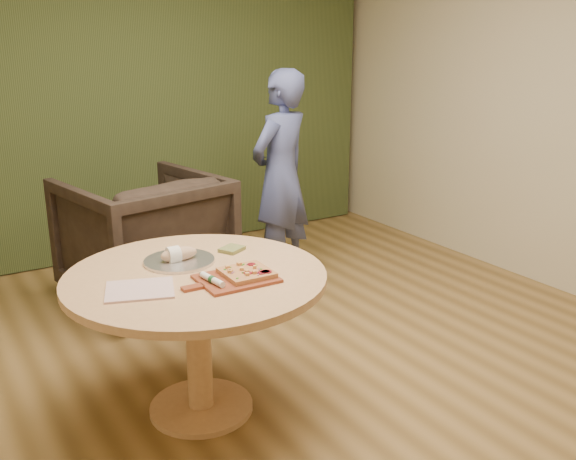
{
  "coord_description": "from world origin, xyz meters",
  "views": [
    {
      "loc": [
        -1.63,
        -2.44,
        1.86
      ],
      "look_at": [
        0.04,
        0.25,
        0.88
      ],
      "focal_mm": 40.0,
      "sensor_mm": 36.0,
      "label": 1
    }
  ],
  "objects_px": {
    "armchair": "(144,232)",
    "pedestal_table": "(197,300)",
    "person_standing": "(281,176)",
    "pizza_paddle": "(234,279)",
    "flatbread_pizza": "(247,272)",
    "cutlery_roll": "(212,279)",
    "serving_tray": "(179,261)",
    "bread_roll": "(177,254)"
  },
  "relations": [
    {
      "from": "serving_tray",
      "to": "bread_roll",
      "type": "bearing_deg",
      "value": -180.0
    },
    {
      "from": "pizza_paddle",
      "to": "bread_roll",
      "type": "relative_size",
      "value": 2.32
    },
    {
      "from": "cutlery_roll",
      "to": "person_standing",
      "type": "relative_size",
      "value": 0.12
    },
    {
      "from": "cutlery_roll",
      "to": "serving_tray",
      "type": "bearing_deg",
      "value": 83.61
    },
    {
      "from": "pizza_paddle",
      "to": "cutlery_roll",
      "type": "distance_m",
      "value": 0.12
    },
    {
      "from": "serving_tray",
      "to": "bread_roll",
      "type": "xyz_separation_m",
      "value": [
        -0.01,
        -0.0,
        0.04
      ]
    },
    {
      "from": "flatbread_pizza",
      "to": "armchair",
      "type": "distance_m",
      "value": 1.76
    },
    {
      "from": "pizza_paddle",
      "to": "person_standing",
      "type": "relative_size",
      "value": 0.28
    },
    {
      "from": "person_standing",
      "to": "serving_tray",
      "type": "bearing_deg",
      "value": 20.97
    },
    {
      "from": "armchair",
      "to": "pedestal_table",
      "type": "bearing_deg",
      "value": 69.11
    },
    {
      "from": "pedestal_table",
      "to": "flatbread_pizza",
      "type": "xyz_separation_m",
      "value": [
        0.18,
        -0.18,
        0.17
      ]
    },
    {
      "from": "pedestal_table",
      "to": "person_standing",
      "type": "distance_m",
      "value": 2.0
    },
    {
      "from": "armchair",
      "to": "person_standing",
      "type": "bearing_deg",
      "value": 163.92
    },
    {
      "from": "pizza_paddle",
      "to": "person_standing",
      "type": "height_order",
      "value": "person_standing"
    },
    {
      "from": "bread_roll",
      "to": "person_standing",
      "type": "bearing_deg",
      "value": 42.53
    },
    {
      "from": "serving_tray",
      "to": "person_standing",
      "type": "distance_m",
      "value": 1.86
    },
    {
      "from": "pizza_paddle",
      "to": "flatbread_pizza",
      "type": "xyz_separation_m",
      "value": [
        0.07,
        0.0,
        0.02
      ]
    },
    {
      "from": "flatbread_pizza",
      "to": "cutlery_roll",
      "type": "relative_size",
      "value": 1.13
    },
    {
      "from": "pedestal_table",
      "to": "serving_tray",
      "type": "distance_m",
      "value": 0.24
    },
    {
      "from": "pedestal_table",
      "to": "armchair",
      "type": "bearing_deg",
      "value": 79.74
    },
    {
      "from": "flatbread_pizza",
      "to": "person_standing",
      "type": "height_order",
      "value": "person_standing"
    },
    {
      "from": "person_standing",
      "to": "pedestal_table",
      "type": "bearing_deg",
      "value": 25.07
    },
    {
      "from": "flatbread_pizza",
      "to": "pedestal_table",
      "type": "bearing_deg",
      "value": 134.98
    },
    {
      "from": "armchair",
      "to": "person_standing",
      "type": "xyz_separation_m",
      "value": [
        1.08,
        -0.1,
        0.3
      ]
    },
    {
      "from": "bread_roll",
      "to": "person_standing",
      "type": "xyz_separation_m",
      "value": [
        1.37,
        1.26,
        0.01
      ]
    },
    {
      "from": "cutlery_roll",
      "to": "armchair",
      "type": "xyz_separation_m",
      "value": [
        0.28,
        1.74,
        -0.27
      ]
    },
    {
      "from": "person_standing",
      "to": "cutlery_roll",
      "type": "bearing_deg",
      "value": 28.54
    },
    {
      "from": "pizza_paddle",
      "to": "flatbread_pizza",
      "type": "relative_size",
      "value": 2.0
    },
    {
      "from": "cutlery_roll",
      "to": "flatbread_pizza",
      "type": "bearing_deg",
      "value": -6.48
    },
    {
      "from": "pedestal_table",
      "to": "pizza_paddle",
      "type": "height_order",
      "value": "pizza_paddle"
    },
    {
      "from": "serving_tray",
      "to": "pedestal_table",
      "type": "bearing_deg",
      "value": -88.71
    },
    {
      "from": "bread_roll",
      "to": "flatbread_pizza",
      "type": "bearing_deg",
      "value": -62.24
    },
    {
      "from": "serving_tray",
      "to": "person_standing",
      "type": "bearing_deg",
      "value": 42.72
    },
    {
      "from": "bread_roll",
      "to": "serving_tray",
      "type": "bearing_deg",
      "value": 0.0
    },
    {
      "from": "pedestal_table",
      "to": "person_standing",
      "type": "xyz_separation_m",
      "value": [
        1.36,
        1.45,
        0.2
      ]
    },
    {
      "from": "serving_tray",
      "to": "armchair",
      "type": "relative_size",
      "value": 0.35
    },
    {
      "from": "bread_roll",
      "to": "armchair",
      "type": "bearing_deg",
      "value": 77.82
    },
    {
      "from": "pizza_paddle",
      "to": "serving_tray",
      "type": "relative_size",
      "value": 1.26
    },
    {
      "from": "cutlery_roll",
      "to": "armchair",
      "type": "bearing_deg",
      "value": 73.53
    },
    {
      "from": "armchair",
      "to": "person_standing",
      "type": "height_order",
      "value": "person_standing"
    },
    {
      "from": "serving_tray",
      "to": "armchair",
      "type": "height_order",
      "value": "armchair"
    },
    {
      "from": "bread_roll",
      "to": "armchair",
      "type": "relative_size",
      "value": 0.19
    }
  ]
}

